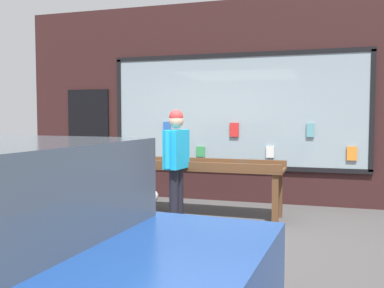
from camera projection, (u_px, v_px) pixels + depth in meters
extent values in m
plane|color=#474444|center=(179.00, 232.00, 5.76)|extent=(40.00, 40.00, 0.00)
cube|color=#331919|center=(220.00, 102.00, 7.94)|extent=(7.83, 0.20, 3.66)
cube|color=#8C9EA8|center=(235.00, 111.00, 7.73)|extent=(4.60, 0.03, 2.02)
cube|color=black|center=(236.00, 55.00, 7.67)|extent=(4.68, 0.06, 0.08)
cube|color=black|center=(235.00, 167.00, 7.80)|extent=(4.68, 0.06, 0.08)
cube|color=black|center=(120.00, 112.00, 8.40)|extent=(0.08, 0.06, 2.02)
cube|color=black|center=(372.00, 111.00, 7.07)|extent=(0.08, 0.06, 2.02)
cube|color=yellow|center=(134.00, 150.00, 8.32)|extent=(0.13, 0.03, 0.21)
cube|color=#2659B2|center=(167.00, 129.00, 8.09)|extent=(0.14, 0.03, 0.26)
cube|color=#338C4C|center=(201.00, 152.00, 7.92)|extent=(0.16, 0.03, 0.19)
cube|color=red|center=(234.00, 130.00, 7.72)|extent=(0.16, 0.03, 0.25)
cube|color=silver|center=(270.00, 152.00, 7.56)|extent=(0.14, 0.03, 0.20)
cube|color=#5999A5|center=(310.00, 130.00, 7.33)|extent=(0.13, 0.03, 0.23)
cube|color=orange|center=(352.00, 154.00, 7.16)|extent=(0.16, 0.03, 0.23)
cube|color=black|center=(89.00, 142.00, 8.64)|extent=(0.90, 0.04, 2.10)
cube|color=brown|center=(122.00, 191.00, 6.84)|extent=(0.09, 0.09, 0.74)
cube|color=brown|center=(275.00, 200.00, 6.10)|extent=(0.09, 0.09, 0.74)
cube|color=brown|center=(137.00, 186.00, 7.35)|extent=(0.09, 0.09, 0.74)
cube|color=brown|center=(279.00, 193.00, 6.61)|extent=(0.09, 0.09, 0.74)
cube|color=brown|center=(200.00, 168.00, 6.70)|extent=(2.63, 0.74, 0.04)
cube|color=brown|center=(193.00, 166.00, 6.40)|extent=(2.62, 0.10, 0.12)
cube|color=brown|center=(205.00, 162.00, 7.00)|extent=(2.62, 0.10, 0.12)
cube|color=#2659B2|center=(131.00, 164.00, 6.94)|extent=(0.19, 0.24, 0.02)
cube|color=yellow|center=(147.00, 164.00, 6.94)|extent=(0.17, 0.22, 0.03)
cube|color=#338C4C|center=(165.00, 164.00, 6.96)|extent=(0.18, 0.24, 0.02)
cube|color=silver|center=(181.00, 164.00, 6.93)|extent=(0.17, 0.24, 0.02)
cube|color=black|center=(194.00, 164.00, 6.88)|extent=(0.17, 0.22, 0.02)
cube|color=black|center=(208.00, 166.00, 6.59)|extent=(0.16, 0.22, 0.03)
cube|color=black|center=(226.00, 166.00, 6.62)|extent=(0.13, 0.21, 0.02)
cube|color=#2659B2|center=(242.00, 165.00, 6.69)|extent=(0.14, 0.18, 0.03)
cube|color=black|center=(257.00, 167.00, 6.54)|extent=(0.18, 0.21, 0.02)
cube|color=#5999A5|center=(275.00, 168.00, 6.34)|extent=(0.15, 0.19, 0.03)
cylinder|color=black|center=(174.00, 196.00, 6.23)|extent=(0.14, 0.14, 0.80)
cylinder|color=black|center=(179.00, 194.00, 6.37)|extent=(0.14, 0.14, 0.80)
cube|color=#19A5E0|center=(176.00, 149.00, 6.25)|extent=(0.28, 0.48, 0.57)
cylinder|color=#19A5E0|center=(167.00, 150.00, 5.99)|extent=(0.09, 0.09, 0.54)
cylinder|color=#19A5E0|center=(185.00, 147.00, 6.51)|extent=(0.09, 0.09, 0.54)
sphere|color=tan|center=(176.00, 121.00, 6.23)|extent=(0.22, 0.22, 0.22)
sphere|color=red|center=(176.00, 117.00, 6.22)|extent=(0.21, 0.21, 0.21)
ellipsoid|color=white|center=(142.00, 202.00, 6.29)|extent=(0.32, 0.46, 0.22)
ellipsoid|color=black|center=(142.00, 201.00, 6.29)|extent=(0.28, 0.30, 0.23)
sphere|color=white|center=(152.00, 196.00, 6.49)|extent=(0.19, 0.19, 0.19)
cylinder|color=white|center=(131.00, 202.00, 6.08)|extent=(0.05, 0.10, 0.12)
cylinder|color=white|center=(150.00, 214.00, 6.38)|extent=(0.04, 0.04, 0.20)
cylinder|color=white|center=(144.00, 214.00, 6.43)|extent=(0.04, 0.04, 0.20)
cylinder|color=white|center=(139.00, 218.00, 6.16)|extent=(0.04, 0.04, 0.20)
cylinder|color=white|center=(133.00, 217.00, 6.22)|extent=(0.04, 0.04, 0.20)
cylinder|color=black|center=(188.00, 288.00, 3.14)|extent=(0.61, 0.22, 0.60)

